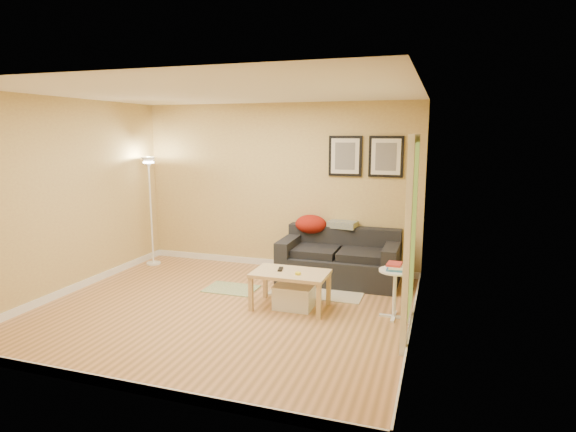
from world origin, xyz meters
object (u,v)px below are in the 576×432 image
object	(u,v)px
coffee_table	(290,290)
storage_bin	(294,297)
side_table	(394,294)
sofa	(339,256)
book_stack	(395,266)
floor_lamp	(151,214)

from	to	relation	value
coffee_table	storage_bin	bearing A→B (deg)	21.00
side_table	sofa	bearing A→B (deg)	127.80
sofa	book_stack	distance (m)	1.49
storage_bin	floor_lamp	distance (m)	3.13
book_stack	floor_lamp	distance (m)	4.17
sofa	side_table	size ratio (longest dim) A/B	2.92
storage_bin	floor_lamp	bearing A→B (deg)	157.18
side_table	coffee_table	bearing A→B (deg)	-176.61
storage_bin	side_table	distance (m)	1.22
storage_bin	book_stack	bearing A→B (deg)	4.31
side_table	floor_lamp	size ratio (longest dim) A/B	0.33
sofa	floor_lamp	world-z (taller)	floor_lamp
coffee_table	floor_lamp	bearing A→B (deg)	175.94
coffee_table	floor_lamp	world-z (taller)	floor_lamp
side_table	storage_bin	bearing A→B (deg)	-176.55
side_table	floor_lamp	distance (m)	4.21
coffee_table	side_table	size ratio (longest dim) A/B	1.58
coffee_table	side_table	xyz separation A→B (m)	(1.25, 0.07, 0.06)
coffee_table	floor_lamp	distance (m)	3.07
sofa	side_table	bearing A→B (deg)	-52.20
book_stack	floor_lamp	size ratio (longest dim) A/B	0.13
book_stack	coffee_table	bearing A→B (deg)	-171.30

